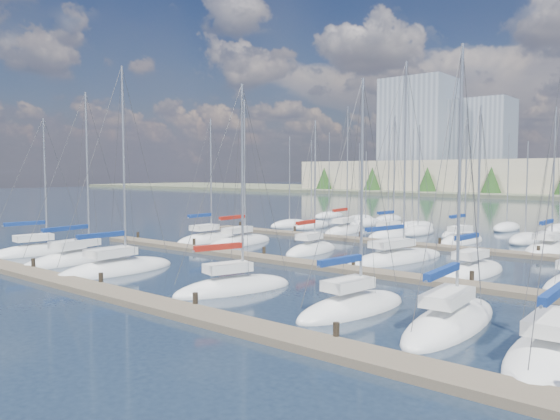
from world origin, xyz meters
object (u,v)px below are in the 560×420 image
Objects in this scene: sailboat_g at (559,353)px; sailboat_f at (451,322)px; sailboat_d at (233,288)px; sailboat_c at (116,269)px; sailboat_e at (352,308)px; sailboat_j at (311,250)px; sailboat_o at (390,235)px; sailboat_l at (473,272)px; sailboat_i at (240,242)px; sailboat_k at (396,258)px; sailboat_q at (549,249)px; sailboat_a at (39,252)px; sailboat_p at (461,241)px; sailboat_n at (344,231)px; sailboat_h at (207,239)px; sailboat_b at (80,259)px.

sailboat_f is at bearing 161.87° from sailboat_g.
sailboat_d is 0.83× the size of sailboat_g.
sailboat_c is at bearing -178.85° from sailboat_f.
sailboat_j is at bearing 140.22° from sailboat_e.
sailboat_l is at bearing -41.75° from sailboat_o.
sailboat_o is 0.94× the size of sailboat_i.
sailboat_g is at bearing -30.72° from sailboat_i.
sailboat_k is at bearing 98.55° from sailboat_d.
sailboat_d is 28.95m from sailboat_q.
sailboat_a is 11.55m from sailboat_c.
sailboat_k is at bearing -83.85° from sailboat_p.
sailboat_d is at bearing -73.78° from sailboat_o.
sailboat_n reaches higher than sailboat_i.
sailboat_q is (31.09, 27.57, -0.01)m from sailboat_a.
sailboat_o is at bearing 122.94° from sailboat_e.
sailboat_f is at bearing 4.66° from sailboat_c.
sailboat_g is (14.70, -28.64, -0.01)m from sailboat_p.
sailboat_b is at bearing -86.65° from sailboat_h.
sailboat_g reaches higher than sailboat_f.
sailboat_o is at bearing 119.44° from sailboat_f.
sailboat_d is 15.09m from sailboat_k.
sailboat_p is 7.78m from sailboat_q.
sailboat_a is at bearing 178.62° from sailboat_g.
sailboat_e is 0.92× the size of sailboat_f.
sailboat_p is 0.97× the size of sailboat_f.
sailboat_i reaches higher than sailboat_f.
sailboat_c is (11.53, -0.50, -0.00)m from sailboat_a.
sailboat_b is 28.74m from sailboat_n.
sailboat_i is at bearing 148.80° from sailboat_f.
sailboat_k is 1.21× the size of sailboat_f.
sailboat_l is at bearing 37.31° from sailboat_c.
sailboat_a is at bearing -142.51° from sailboat_j.
sailboat_q reaches higher than sailboat_a.
sailboat_p is 0.85× the size of sailboat_g.
sailboat_l is at bearing -7.32° from sailboat_i.
sailboat_d is 10.09m from sailboat_c.
sailboat_j is at bearing -165.26° from sailboat_k.
sailboat_h is at bearing 116.03° from sailboat_c.
sailboat_o is at bearing 136.99° from sailboat_l.
sailboat_e is at bearing -90.39° from sailboat_l.
sailboat_n is (-11.26, 28.47, 0.01)m from sailboat_d.
sailboat_o reaches higher than sailboat_j.
sailboat_c is (-18.43, -13.97, -0.00)m from sailboat_l.
sailboat_j is 18.95m from sailboat_e.
sailboat_q is at bearing 25.32° from sailboat_h.
sailboat_h is at bearing 157.47° from sailboat_d.
sailboat_o is (-7.25, -0.23, 0.01)m from sailboat_p.
sailboat_l is (8.37, 13.24, -0.01)m from sailboat_d.
sailboat_g is at bearing 0.92° from sailboat_c.
sailboat_f is at bearing 8.96° from sailboat_a.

